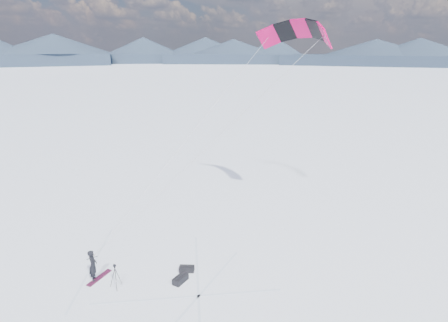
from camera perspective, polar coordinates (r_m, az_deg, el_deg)
ground at (r=20.17m, az=-13.63°, el=-18.23°), size 1800.00×1800.00×0.00m
horizon_hills at (r=18.01m, az=-14.61°, el=-6.26°), size 704.84×706.81×10.33m
snow_tracks at (r=19.88m, az=-19.44°, el=-19.33°), size 13.93×9.84×0.01m
snowkiter at (r=21.26m, az=-19.13°, el=-16.74°), size 0.55×0.70×1.69m
snowboard at (r=21.32m, az=-18.47°, el=-16.50°), size 1.49×1.15×0.04m
tripod at (r=19.95m, az=-16.25°, el=-16.05°), size 0.59×0.57×1.28m
gear_bag_a at (r=20.06m, az=-6.66°, el=-17.43°), size 0.97×0.77×0.39m
gear_bag_b at (r=20.85m, az=-5.70°, el=-16.00°), size 0.87×0.76×0.36m
power_kite at (r=25.60m, az=10.99°, el=18.49°), size 15.29×5.89×11.98m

